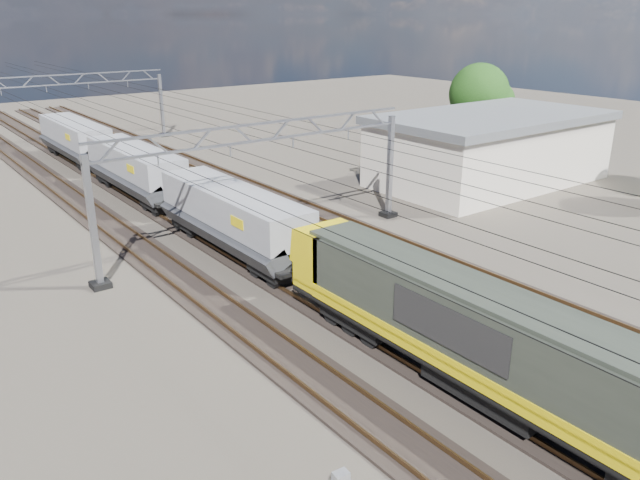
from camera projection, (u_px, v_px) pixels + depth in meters
ground at (306, 268)px, 32.77m from camera, size 160.00×160.00×0.00m
track_outer_west at (203, 296)px, 29.37m from camera, size 2.60×140.00×0.30m
track_loco at (274, 276)px, 31.62m from camera, size 2.60×140.00×0.30m
track_inner_east at (336, 258)px, 33.87m from camera, size 2.60×140.00×0.30m
track_outer_east at (390, 243)px, 36.13m from camera, size 2.60×140.00×0.30m
catenary_gantry_mid at (264, 180)px, 34.45m from camera, size 19.90×0.90×7.11m
catenary_gantry_far at (70, 107)px, 61.54m from camera, size 19.90×0.90×7.11m
overhead_wires at (227, 137)px, 36.83m from camera, size 12.03×140.00×0.53m
locomotive at (497, 343)px, 20.61m from camera, size 2.76×21.10×3.62m
hopper_wagon_lead at (233, 216)px, 33.96m from camera, size 3.38×13.00×3.25m
hopper_wagon_mid at (135, 167)px, 44.64m from camera, size 3.38×13.00×3.25m
hopper_wagon_third at (75, 138)px, 55.33m from camera, size 3.38×13.00×3.25m
industrial_shed at (490, 148)px, 48.75m from camera, size 18.60×10.60×5.40m
tree_far at (483, 96)px, 58.41m from camera, size 5.99×5.59×8.38m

